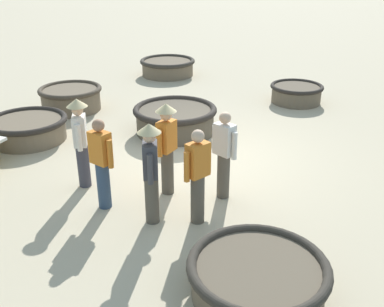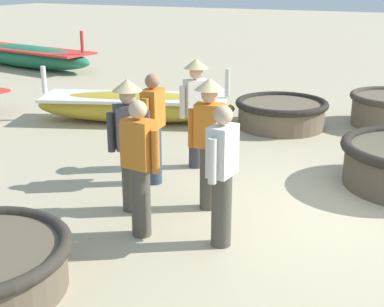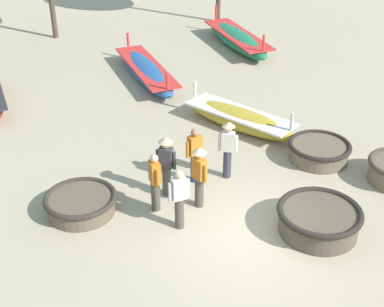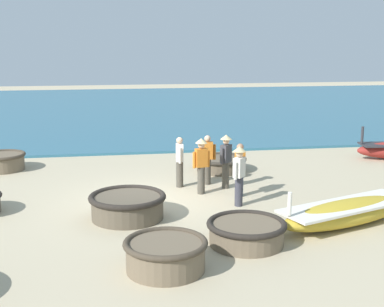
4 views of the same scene
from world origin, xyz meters
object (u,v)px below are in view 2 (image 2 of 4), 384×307
at_px(fisherman_by_coracle, 209,136).
at_px(fisherman_standing_left, 222,173).
at_px(long_boat_blue_hull, 29,56).
at_px(fisherman_standing_right, 153,126).
at_px(fisherman_hauling, 196,106).
at_px(long_boat_green_hull, 135,106).
at_px(coracle_far_left, 281,112).
at_px(fisherman_crouching, 140,166).
at_px(fisherman_with_hat, 129,137).

bearing_deg(fisherman_by_coracle, fisherman_standing_left, -147.80).
bearing_deg(fisherman_standing_left, long_boat_blue_hull, 50.70).
bearing_deg(fisherman_standing_right, fisherman_hauling, -15.58).
xyz_separation_m(long_boat_blue_hull, fisherman_by_coracle, (-7.53, -9.69, 0.59)).
bearing_deg(long_boat_green_hull, coracle_far_left, -72.81).
distance_m(fisherman_hauling, fisherman_by_coracle, 1.56).
height_order(long_boat_blue_hull, long_boat_green_hull, long_boat_blue_hull).
distance_m(coracle_far_left, fisherman_standing_right, 3.76).
bearing_deg(fisherman_standing_left, fisherman_by_coracle, 32.20).
relative_size(long_boat_green_hull, fisherman_by_coracle, 2.48).
distance_m(fisherman_standing_right, fisherman_hauling, 0.91).
bearing_deg(fisherman_standing_left, fisherman_hauling, 31.57).
bearing_deg(coracle_far_left, fisherman_by_coracle, -175.99).
bearing_deg(fisherman_crouching, fisherman_hauling, 10.35).
xyz_separation_m(long_boat_blue_hull, fisherman_crouching, (-8.54, -9.31, 0.47)).
distance_m(fisherman_crouching, fisherman_standing_right, 1.62).
bearing_deg(fisherman_standing_right, fisherman_by_coracle, -113.78).
bearing_deg(long_boat_green_hull, fisherman_with_hat, -149.13).
bearing_deg(long_boat_green_hull, long_boat_blue_hull, 57.12).
xyz_separation_m(long_boat_green_hull, fisherman_crouching, (-4.26, -2.69, 0.52)).
bearing_deg(fisherman_crouching, coracle_far_left, -1.01).
bearing_deg(fisherman_standing_left, long_boat_green_hull, 41.40).
bearing_deg(fisherman_with_hat, fisherman_standing_left, -104.72).
bearing_deg(fisherman_by_coracle, fisherman_with_hat, 119.13).
xyz_separation_m(long_boat_green_hull, fisherman_with_hat, (-3.72, -2.22, 0.64)).
relative_size(fisherman_crouching, fisherman_standing_right, 1.00).
height_order(fisherman_standing_right, fisherman_standing_left, same).
bearing_deg(coracle_far_left, long_boat_green_hull, 107.19).
xyz_separation_m(fisherman_crouching, fisherman_by_coracle, (1.01, -0.38, 0.12)).
xyz_separation_m(fisherman_hauling, fisherman_standing_left, (-2.17, -1.33, -0.12)).
bearing_deg(fisherman_hauling, long_boat_blue_hull, 55.12).
bearing_deg(long_boat_blue_hull, fisherman_with_hat, -132.14).
distance_m(long_boat_blue_hull, fisherman_crouching, 12.64).
height_order(fisherman_crouching, fisherman_standing_left, same).
xyz_separation_m(coracle_far_left, fisherman_hauling, (-2.78, 0.52, 0.66)).
height_order(fisherman_hauling, fisherman_standing_left, fisherman_hauling).
height_order(fisherman_hauling, fisherman_by_coracle, same).
relative_size(coracle_far_left, long_boat_blue_hull, 0.33).
height_order(long_boat_green_hull, fisherman_standing_right, fisherman_standing_right).
bearing_deg(long_boat_green_hull, fisherman_standing_left, -138.60).
height_order(coracle_far_left, long_boat_blue_hull, long_boat_blue_hull).
xyz_separation_m(fisherman_with_hat, fisherman_standing_right, (0.94, 0.20, -0.12)).
bearing_deg(coracle_far_left, fisherman_standing_right, 168.21).
bearing_deg(fisherman_hauling, fisherman_standing_right, 164.42).
bearing_deg(fisherman_standing_left, fisherman_with_hat, 75.28).
bearing_deg(coracle_far_left, long_boat_blue_hull, 70.03).
distance_m(long_boat_blue_hull, long_boat_green_hull, 7.88).
relative_size(fisherman_with_hat, fisherman_crouching, 1.06).
relative_size(coracle_far_left, long_boat_green_hull, 0.43).
bearing_deg(fisherman_standing_right, long_boat_green_hull, 36.00).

